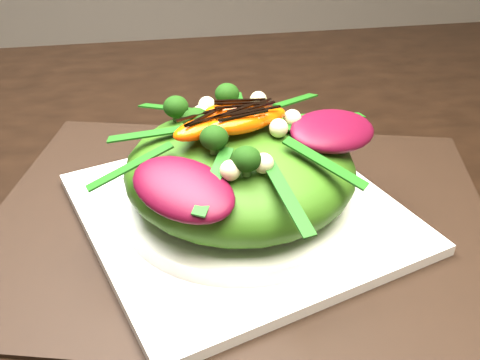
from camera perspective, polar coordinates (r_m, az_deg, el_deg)
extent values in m
cube|color=black|center=(0.66, -10.25, -0.36)|extent=(1.60, 0.90, 0.75)
cube|color=black|center=(0.56, 0.00, -3.86)|extent=(0.58, 0.49, 0.00)
cube|color=white|center=(0.56, 0.00, -3.24)|extent=(0.36, 0.36, 0.01)
cylinder|color=white|center=(0.55, 0.00, -2.06)|extent=(0.29, 0.29, 0.02)
ellipsoid|color=#346011|center=(0.53, 0.00, 1.20)|extent=(0.24, 0.24, 0.08)
ellipsoid|color=#470719|center=(0.53, 9.43, 4.97)|extent=(0.11, 0.10, 0.02)
ellipsoid|color=#EE4403|center=(0.53, -0.93, 7.11)|extent=(0.07, 0.05, 0.02)
sphere|color=black|center=(0.52, -8.30, 5.91)|extent=(0.04, 0.04, 0.03)
sphere|color=beige|center=(0.48, 4.04, 3.33)|extent=(0.02, 0.02, 0.02)
cube|color=black|center=(0.53, -0.94, 8.04)|extent=(0.05, 0.02, 0.00)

